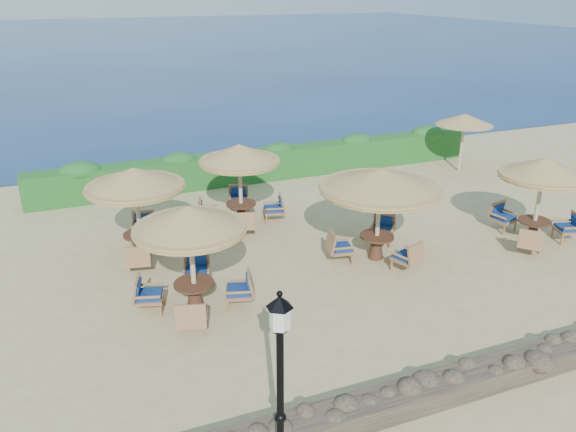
{
  "coord_description": "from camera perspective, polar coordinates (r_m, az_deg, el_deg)",
  "views": [
    {
      "loc": [
        -7.15,
        -13.01,
        7.24
      ],
      "look_at": [
        -1.85,
        0.31,
        1.3
      ],
      "focal_mm": 35.0,
      "sensor_mm": 36.0,
      "label": 1
    }
  ],
  "objects": [
    {
      "name": "cafe_set_0",
      "position": [
        13.06,
        -9.84,
        -2.6
      ],
      "size": [
        2.88,
        2.88,
        2.65
      ],
      "color": "#C6B08C",
      "rests_on": "ground"
    },
    {
      "name": "cafe_set_4",
      "position": [
        17.81,
        -4.91,
        4.5
      ],
      "size": [
        2.89,
        2.89,
        2.65
      ],
      "color": "#C6B08C",
      "rests_on": "ground"
    },
    {
      "name": "extra_parasol",
      "position": [
        24.1,
        17.51,
        9.33
      ],
      "size": [
        2.3,
        2.3,
        2.41
      ],
      "color": "#C6B08C",
      "rests_on": "ground"
    },
    {
      "name": "sea",
      "position": [
        83.63,
        -17.46,
        16.56
      ],
      "size": [
        160.0,
        160.0,
        0.0
      ],
      "primitive_type": "plane",
      "color": "navy",
      "rests_on": "ground"
    },
    {
      "name": "stone_wall",
      "position": [
        12.12,
        20.59,
        -14.58
      ],
      "size": [
        15.0,
        0.65,
        0.44
      ],
      "primitive_type": "cube",
      "color": "brown",
      "rests_on": "ground"
    },
    {
      "name": "cafe_set_1",
      "position": [
        15.48,
        9.32,
        2.48
      ],
      "size": [
        3.38,
        3.38,
        2.65
      ],
      "color": "#C6B08C",
      "rests_on": "ground"
    },
    {
      "name": "lamp_post",
      "position": [
        8.74,
        -0.79,
        -18.07
      ],
      "size": [
        0.44,
        0.44,
        3.31
      ],
      "color": "black",
      "rests_on": "ground"
    },
    {
      "name": "cafe_set_2",
      "position": [
        17.94,
        24.36,
        2.95
      ],
      "size": [
        2.71,
        2.71,
        2.65
      ],
      "color": "#C6B08C",
      "rests_on": "ground"
    },
    {
      "name": "cafe_set_3",
      "position": [
        15.96,
        -15.22,
        2.52
      ],
      "size": [
        2.74,
        2.88,
        2.65
      ],
      "color": "#C6B08C",
      "rests_on": "ground"
    },
    {
      "name": "ground",
      "position": [
        16.52,
        6.38,
        -3.64
      ],
      "size": [
        120.0,
        120.0,
        0.0
      ],
      "primitive_type": "plane",
      "color": "tan",
      "rests_on": "ground"
    },
    {
      "name": "hedge",
      "position": [
        22.44,
        -2.13,
        5.28
      ],
      "size": [
        18.0,
        0.9,
        1.2
      ],
      "primitive_type": "cube",
      "color": "#194F1D",
      "rests_on": "ground"
    }
  ]
}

